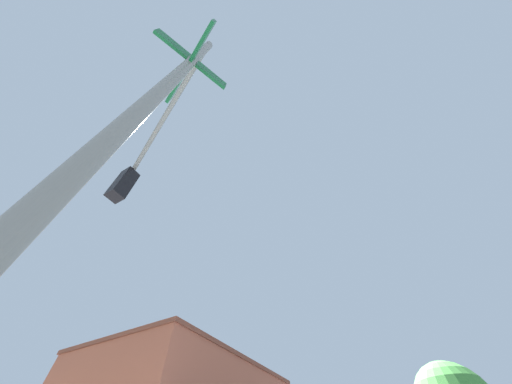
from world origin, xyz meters
The scene contains 1 object.
traffic_signal_near centered at (-6.09, -5.96, 4.51)m, with size 1.69×3.59×6.36m.
Camera 1 is at (-6.68, -8.20, 1.61)m, focal length 16.73 mm.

